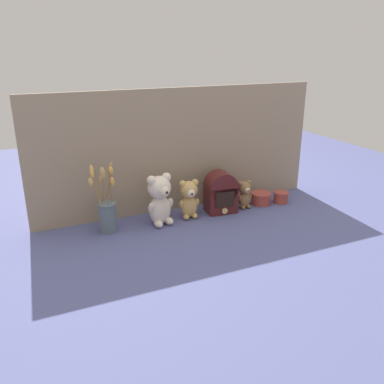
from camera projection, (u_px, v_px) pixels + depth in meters
ground_plane at (194, 218)px, 2.11m from camera, size 4.00×4.00×0.00m
backdrop_wall at (181, 150)px, 2.14m from camera, size 1.58×0.02×0.65m
teddy_bear_large at (160, 199)px, 2.00m from camera, size 0.15×0.13×0.26m
teddy_bear_medium at (189, 198)px, 2.09m from camera, size 0.11×0.10×0.21m
teddy_bear_small at (245, 194)px, 2.22m from camera, size 0.08×0.08×0.16m
flower_vase at (107, 211)px, 1.92m from camera, size 0.14×0.11×0.34m
vintage_radio at (221, 192)px, 2.16m from camera, size 0.17×0.13×0.22m
decorative_tin_tall at (281, 197)px, 2.31m from camera, size 0.09×0.09×0.06m
decorative_tin_short at (261, 198)px, 2.29m from camera, size 0.11×0.11×0.07m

